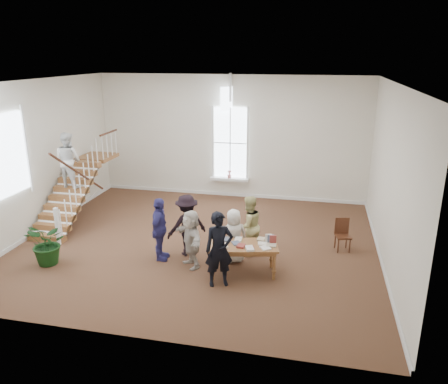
% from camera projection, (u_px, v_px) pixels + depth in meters
% --- Properties ---
extents(ground, '(10.00, 10.00, 0.00)m').
position_uv_depth(ground, '(199.00, 243.00, 12.55)').
color(ground, '#4E311E').
rests_on(ground, ground).
extents(room_shell, '(10.49, 10.00, 10.00)m').
position_uv_depth(room_shell, '(230.00, 186.00, 16.52)').
color(room_shell, silver).
rests_on(room_shell, ground).
extents(staircase, '(1.10, 4.10, 2.92)m').
position_uv_depth(staircase, '(71.00, 173.00, 13.65)').
color(staircase, brown).
rests_on(staircase, ground).
extents(library_table, '(1.80, 1.17, 0.84)m').
position_uv_depth(library_table, '(243.00, 248.00, 10.60)').
color(library_table, brown).
rests_on(library_table, ground).
extents(police_officer, '(0.78, 0.66, 1.80)m').
position_uv_depth(police_officer, '(219.00, 249.00, 10.02)').
color(police_officer, black).
rests_on(police_officer, ground).
extents(elderly_woman, '(0.83, 0.73, 1.43)m').
position_uv_depth(elderly_woman, '(234.00, 236.00, 11.22)').
color(elderly_woman, silver).
rests_on(elderly_woman, ground).
extents(person_yellow, '(1.01, 1.00, 1.65)m').
position_uv_depth(person_yellow, '(248.00, 226.00, 11.59)').
color(person_yellow, '#CAC57E').
rests_on(person_yellow, ground).
extents(woman_cluster_a, '(0.48, 1.02, 1.69)m').
position_uv_depth(woman_cluster_a, '(160.00, 229.00, 11.31)').
color(woman_cluster_a, navy).
rests_on(woman_cluster_a, ground).
extents(woman_cluster_b, '(1.24, 1.17, 1.68)m').
position_uv_depth(woman_cluster_b, '(187.00, 225.00, 11.61)').
color(woman_cluster_b, black).
rests_on(woman_cluster_b, ground).
extents(woman_cluster_c, '(1.23, 1.36, 1.50)m').
position_uv_depth(woman_cluster_c, '(191.00, 239.00, 10.97)').
color(woman_cluster_c, beige).
rests_on(woman_cluster_c, ground).
extents(floor_plant, '(1.29, 1.22, 1.14)m').
position_uv_depth(floor_plant, '(48.00, 244.00, 11.12)').
color(floor_plant, '#113511').
rests_on(floor_plant, ground).
extents(side_chair, '(0.48, 0.48, 0.90)m').
position_uv_depth(side_chair, '(342.00, 233.00, 11.99)').
color(side_chair, '#3A1B10').
rests_on(side_chair, ground).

